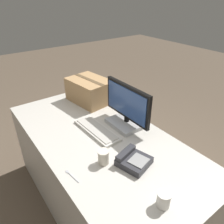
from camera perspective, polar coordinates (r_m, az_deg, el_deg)
ground_plane at (r=2.23m, az=-2.45°, el=-21.97°), size 12.00×12.00×0.00m
office_desk at (r=1.95m, az=-2.69°, el=-15.21°), size 1.80×0.90×0.74m
monitor at (r=1.78m, az=3.93°, el=0.65°), size 0.50×0.26×0.36m
keyboard at (r=1.76m, az=-4.03°, el=-4.71°), size 0.46×0.17×0.03m
desk_phone at (r=1.46m, az=5.54°, el=-12.44°), size 0.23×0.23×0.08m
paper_cup_left at (r=1.45m, az=-2.27°, el=-11.66°), size 0.08×0.08×0.10m
paper_cup_right at (r=1.26m, az=13.33°, el=-21.32°), size 0.08×0.08×0.09m
spoon at (r=1.43m, az=-10.82°, el=-15.72°), size 0.14×0.03×0.00m
cardboard_box at (r=2.20m, az=-5.86°, el=5.64°), size 0.46×0.36×0.23m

